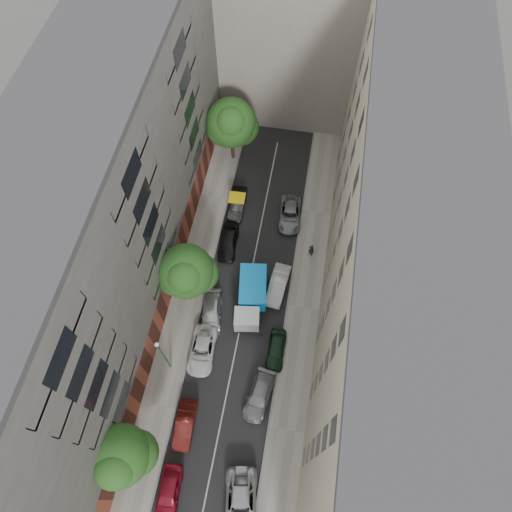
% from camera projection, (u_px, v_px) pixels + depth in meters
% --- Properties ---
extents(ground, '(120.00, 120.00, 0.00)m').
position_uv_depth(ground, '(246.00, 299.00, 43.41)').
color(ground, '#4C4C49').
rests_on(ground, ground).
extents(road_surface, '(8.00, 44.00, 0.02)m').
position_uv_depth(road_surface, '(246.00, 299.00, 43.40)').
color(road_surface, black).
rests_on(road_surface, ground).
extents(sidewalk_left, '(3.00, 44.00, 0.15)m').
position_uv_depth(sidewalk_left, '(190.00, 289.00, 43.79)').
color(sidewalk_left, gray).
rests_on(sidewalk_left, ground).
extents(sidewalk_right, '(3.00, 44.00, 0.15)m').
position_uv_depth(sidewalk_right, '(303.00, 308.00, 42.89)').
color(sidewalk_right, gray).
rests_on(sidewalk_right, ground).
extents(building_left, '(8.00, 44.00, 20.00)m').
position_uv_depth(building_left, '(105.00, 226.00, 35.51)').
color(building_left, '#4C4A47').
rests_on(building_left, ground).
extents(building_right, '(8.00, 44.00, 20.00)m').
position_uv_depth(building_right, '(389.00, 270.00, 33.69)').
color(building_right, tan).
rests_on(building_right, ground).
extents(building_endcap, '(18.00, 12.00, 18.00)m').
position_uv_depth(building_endcap, '(293.00, 27.00, 48.54)').
color(building_endcap, gray).
rests_on(building_endcap, ground).
extents(tarp_truck, '(3.14, 6.27, 2.76)m').
position_uv_depth(tarp_truck, '(251.00, 297.00, 41.83)').
color(tarp_truck, black).
rests_on(tarp_truck, ground).
extents(car_left_0, '(1.96, 4.28, 1.42)m').
position_uv_depth(car_left_0, '(169.00, 493.00, 34.99)').
color(car_left_0, maroon).
rests_on(car_left_0, ground).
extents(car_left_1, '(1.64, 4.18, 1.36)m').
position_uv_depth(car_left_1, '(185.00, 424.00, 37.39)').
color(car_left_1, '#4D130F').
rests_on(car_left_1, ground).
extents(car_left_2, '(2.39, 4.85, 1.32)m').
position_uv_depth(car_left_2, '(202.00, 350.00, 40.35)').
color(car_left_2, silver).
rests_on(car_left_2, ground).
extents(car_left_3, '(2.46, 4.63, 1.28)m').
position_uv_depth(car_left_3, '(212.00, 313.00, 42.05)').
color(car_left_3, '#BBBBC0').
rests_on(car_left_3, ground).
extents(car_left_4, '(2.00, 4.45, 1.48)m').
position_uv_depth(car_left_4, '(228.00, 242.00, 45.50)').
color(car_left_4, black).
rests_on(car_left_4, ground).
extents(car_left_5, '(1.67, 4.37, 1.42)m').
position_uv_depth(car_left_5, '(237.00, 204.00, 47.72)').
color(car_left_5, black).
rests_on(car_left_5, ground).
extents(car_right_0, '(3.32, 5.69, 1.49)m').
position_uv_depth(car_right_0, '(241.00, 505.00, 34.59)').
color(car_right_0, '#B0AFB4').
rests_on(car_right_0, ground).
extents(car_right_1, '(2.48, 4.71, 1.30)m').
position_uv_depth(car_right_1, '(259.00, 396.00, 38.50)').
color(car_right_1, slate).
rests_on(car_right_1, ground).
extents(car_right_2, '(1.59, 3.89, 1.32)m').
position_uv_depth(car_right_2, '(276.00, 350.00, 40.38)').
color(car_right_2, black).
rests_on(car_right_2, ground).
extents(car_right_3, '(2.01, 4.58, 1.46)m').
position_uv_depth(car_right_3, '(278.00, 285.00, 43.28)').
color(car_right_3, silver).
rests_on(car_right_3, ground).
extents(car_right_4, '(2.53, 4.91, 1.32)m').
position_uv_depth(car_right_4, '(290.00, 214.00, 47.16)').
color(car_right_4, slate).
rests_on(car_right_4, ground).
extents(tree_near, '(4.84, 4.48, 7.18)m').
position_uv_depth(tree_near, '(121.00, 458.00, 32.36)').
color(tree_near, '#382619').
rests_on(tree_near, sidewalk_left).
extents(tree_mid, '(5.15, 4.86, 7.34)m').
position_uv_depth(tree_mid, '(187.00, 273.00, 39.25)').
color(tree_mid, '#382619').
rests_on(tree_mid, sidewalk_left).
extents(tree_far, '(5.39, 5.13, 7.93)m').
position_uv_depth(tree_far, '(232.00, 125.00, 46.85)').
color(tree_far, '#382619').
rests_on(tree_far, sidewalk_left).
extents(lamp_post, '(0.36, 0.36, 6.65)m').
position_uv_depth(lamp_post, '(162.00, 353.00, 36.59)').
color(lamp_post, '#185431').
rests_on(lamp_post, sidewalk_left).
extents(pedestrian, '(0.70, 0.60, 1.62)m').
position_uv_depth(pedestrian, '(311.00, 250.00, 44.83)').
color(pedestrian, black).
rests_on(pedestrian, sidewalk_right).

